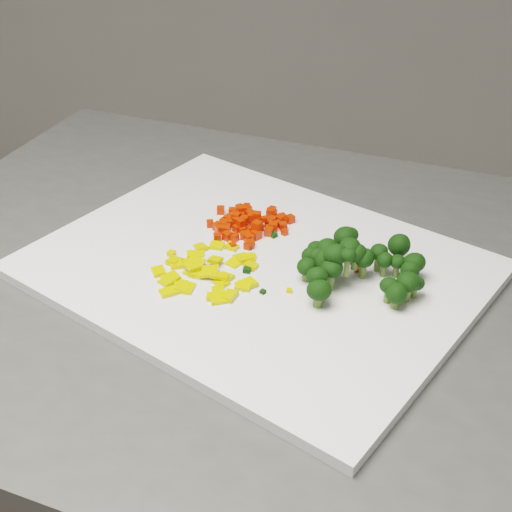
% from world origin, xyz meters
% --- Properties ---
extents(cutting_board, '(0.59, 0.54, 0.01)m').
position_xyz_m(cutting_board, '(0.13, 0.09, 0.91)').
color(cutting_board, white).
rests_on(cutting_board, counter_block).
extents(carrot_pile, '(0.11, 0.11, 0.03)m').
position_xyz_m(carrot_pile, '(0.11, 0.16, 0.93)').
color(carrot_pile, red).
rests_on(carrot_pile, cutting_board).
extents(pepper_pile, '(0.12, 0.12, 0.02)m').
position_xyz_m(pepper_pile, '(0.08, 0.05, 0.92)').
color(pepper_pile, yellow).
rests_on(pepper_pile, cutting_board).
extents(broccoli_pile, '(0.13, 0.13, 0.06)m').
position_xyz_m(broccoli_pile, '(0.25, 0.07, 0.94)').
color(broccoli_pile, black).
rests_on(broccoli_pile, cutting_board).
extents(carrot_cube_0, '(0.01, 0.01, 0.01)m').
position_xyz_m(carrot_cube_0, '(0.14, 0.18, 0.92)').
color(carrot_cube_0, red).
rests_on(carrot_cube_0, carrot_pile).
extents(carrot_cube_1, '(0.01, 0.01, 0.01)m').
position_xyz_m(carrot_cube_1, '(0.10, 0.16, 0.92)').
color(carrot_cube_1, red).
rests_on(carrot_cube_1, carrot_pile).
extents(carrot_cube_2, '(0.01, 0.01, 0.01)m').
position_xyz_m(carrot_cube_2, '(0.09, 0.16, 0.92)').
color(carrot_cube_2, red).
rests_on(carrot_cube_2, carrot_pile).
extents(carrot_cube_3, '(0.01, 0.01, 0.01)m').
position_xyz_m(carrot_cube_3, '(0.08, 0.15, 0.92)').
color(carrot_cube_3, red).
rests_on(carrot_cube_3, carrot_pile).
extents(carrot_cube_4, '(0.01, 0.01, 0.01)m').
position_xyz_m(carrot_cube_4, '(0.08, 0.13, 0.92)').
color(carrot_cube_4, red).
rests_on(carrot_cube_4, carrot_pile).
extents(carrot_cube_5, '(0.01, 0.01, 0.01)m').
position_xyz_m(carrot_cube_5, '(0.08, 0.17, 0.92)').
color(carrot_cube_5, red).
rests_on(carrot_cube_5, carrot_pile).
extents(carrot_cube_6, '(0.01, 0.01, 0.01)m').
position_xyz_m(carrot_cube_6, '(0.10, 0.15, 0.93)').
color(carrot_cube_6, red).
rests_on(carrot_cube_6, carrot_pile).
extents(carrot_cube_7, '(0.01, 0.01, 0.01)m').
position_xyz_m(carrot_cube_7, '(0.11, 0.17, 0.93)').
color(carrot_cube_7, red).
rests_on(carrot_cube_7, carrot_pile).
extents(carrot_cube_8, '(0.01, 0.01, 0.01)m').
position_xyz_m(carrot_cube_8, '(0.10, 0.16, 0.92)').
color(carrot_cube_8, red).
rests_on(carrot_cube_8, carrot_pile).
extents(carrot_cube_9, '(0.01, 0.01, 0.01)m').
position_xyz_m(carrot_cube_9, '(0.12, 0.12, 0.92)').
color(carrot_cube_9, red).
rests_on(carrot_cube_9, carrot_pile).
extents(carrot_cube_10, '(0.01, 0.01, 0.01)m').
position_xyz_m(carrot_cube_10, '(0.10, 0.17, 0.92)').
color(carrot_cube_10, red).
rests_on(carrot_cube_10, carrot_pile).
extents(carrot_cube_11, '(0.01, 0.01, 0.01)m').
position_xyz_m(carrot_cube_11, '(0.10, 0.15, 0.92)').
color(carrot_cube_11, red).
rests_on(carrot_cube_11, carrot_pile).
extents(carrot_cube_12, '(0.01, 0.01, 0.01)m').
position_xyz_m(carrot_cube_12, '(0.14, 0.18, 0.92)').
color(carrot_cube_12, red).
rests_on(carrot_cube_12, carrot_pile).
extents(carrot_cube_13, '(0.01, 0.01, 0.01)m').
position_xyz_m(carrot_cube_13, '(0.09, 0.20, 0.92)').
color(carrot_cube_13, red).
rests_on(carrot_cube_13, carrot_pile).
extents(carrot_cube_14, '(0.01, 0.01, 0.01)m').
position_xyz_m(carrot_cube_14, '(0.10, 0.18, 0.93)').
color(carrot_cube_14, red).
rests_on(carrot_cube_14, carrot_pile).
extents(carrot_cube_15, '(0.01, 0.01, 0.01)m').
position_xyz_m(carrot_cube_15, '(0.08, 0.16, 0.92)').
color(carrot_cube_15, red).
rests_on(carrot_cube_15, carrot_pile).
extents(carrot_cube_16, '(0.01, 0.01, 0.01)m').
position_xyz_m(carrot_cube_16, '(0.14, 0.15, 0.92)').
color(carrot_cube_16, red).
rests_on(carrot_cube_16, carrot_pile).
extents(carrot_cube_17, '(0.01, 0.01, 0.01)m').
position_xyz_m(carrot_cube_17, '(0.12, 0.15, 0.92)').
color(carrot_cube_17, red).
rests_on(carrot_cube_17, carrot_pile).
extents(carrot_cube_18, '(0.01, 0.01, 0.01)m').
position_xyz_m(carrot_cube_18, '(0.16, 0.18, 0.92)').
color(carrot_cube_18, red).
rests_on(carrot_cube_18, carrot_pile).
extents(carrot_cube_19, '(0.01, 0.01, 0.01)m').
position_xyz_m(carrot_cube_19, '(0.11, 0.18, 0.92)').
color(carrot_cube_19, red).
rests_on(carrot_cube_19, carrot_pile).
extents(carrot_cube_20, '(0.01, 0.01, 0.01)m').
position_xyz_m(carrot_cube_20, '(0.09, 0.18, 0.92)').
color(carrot_cube_20, red).
rests_on(carrot_cube_20, carrot_pile).
extents(carrot_cube_21, '(0.01, 0.01, 0.01)m').
position_xyz_m(carrot_cube_21, '(0.12, 0.16, 0.92)').
color(carrot_cube_21, red).
rests_on(carrot_cube_21, carrot_pile).
extents(carrot_cube_22, '(0.01, 0.01, 0.01)m').
position_xyz_m(carrot_cube_22, '(0.07, 0.19, 0.92)').
color(carrot_cube_22, red).
rests_on(carrot_cube_22, carrot_pile).
extents(carrot_cube_23, '(0.01, 0.01, 0.01)m').
position_xyz_m(carrot_cube_23, '(0.11, 0.13, 0.92)').
color(carrot_cube_23, red).
rests_on(carrot_cube_23, carrot_pile).
extents(carrot_cube_24, '(0.01, 0.01, 0.01)m').
position_xyz_m(carrot_cube_24, '(0.10, 0.20, 0.92)').
color(carrot_cube_24, red).
rests_on(carrot_cube_24, carrot_pile).
extents(carrot_cube_25, '(0.01, 0.01, 0.01)m').
position_xyz_m(carrot_cube_25, '(0.11, 0.13, 0.92)').
color(carrot_cube_25, red).
rests_on(carrot_cube_25, carrot_pile).
extents(carrot_cube_26, '(0.01, 0.01, 0.01)m').
position_xyz_m(carrot_cube_26, '(0.15, 0.19, 0.92)').
color(carrot_cube_26, red).
rests_on(carrot_cube_26, carrot_pile).
extents(carrot_cube_27, '(0.01, 0.01, 0.01)m').
position_xyz_m(carrot_cube_27, '(0.10, 0.11, 0.92)').
color(carrot_cube_27, red).
rests_on(carrot_cube_27, carrot_pile).
extents(carrot_cube_28, '(0.01, 0.01, 0.01)m').
position_xyz_m(carrot_cube_28, '(0.09, 0.17, 0.92)').
color(carrot_cube_28, red).
rests_on(carrot_cube_28, carrot_pile).
extents(carrot_cube_29, '(0.01, 0.01, 0.01)m').
position_xyz_m(carrot_cube_29, '(0.13, 0.20, 0.92)').
color(carrot_cube_29, red).
rests_on(carrot_cube_29, carrot_pile).
extents(carrot_cube_30, '(0.01, 0.01, 0.01)m').
position_xyz_m(carrot_cube_30, '(0.09, 0.20, 0.92)').
color(carrot_cube_30, red).
rests_on(carrot_cube_30, carrot_pile).
extents(carrot_cube_31, '(0.01, 0.01, 0.01)m').
position_xyz_m(carrot_cube_31, '(0.08, 0.15, 0.92)').
color(carrot_cube_31, red).
rests_on(carrot_cube_31, carrot_pile).
extents(carrot_cube_32, '(0.01, 0.01, 0.01)m').
position_xyz_m(carrot_cube_32, '(0.09, 0.13, 0.92)').
color(carrot_cube_32, red).
rests_on(carrot_cube_32, carrot_pile).
extents(carrot_cube_33, '(0.01, 0.01, 0.01)m').
position_xyz_m(carrot_cube_33, '(0.08, 0.19, 0.92)').
color(carrot_cube_33, red).
rests_on(carrot_cube_33, carrot_pile).
extents(carrot_cube_34, '(0.01, 0.01, 0.01)m').
position_xyz_m(carrot_cube_34, '(0.14, 0.16, 0.92)').
color(carrot_cube_34, red).
rests_on(carrot_cube_34, carrot_pile).
extents(carrot_cube_35, '(0.01, 0.01, 0.01)m').
position_xyz_m(carrot_cube_35, '(0.08, 0.14, 0.92)').
color(carrot_cube_35, red).
rests_on(carrot_cube_35, carrot_pile).
extents(carrot_cube_36, '(0.01, 0.01, 0.01)m').
position_xyz_m(carrot_cube_36, '(0.12, 0.13, 0.92)').
color(carrot_cube_36, red).
rests_on(carrot_cube_36, carrot_pile).
extents(carrot_cube_37, '(0.01, 0.01, 0.01)m').
position_xyz_m(carrot_cube_37, '(0.12, 0.13, 0.92)').
color(carrot_cube_37, red).
rests_on(carrot_cube_37, carrot_pile).
extents(carrot_cube_38, '(0.01, 0.01, 0.01)m').
position_xyz_m(carrot_cube_38, '(0.13, 0.20, 0.92)').
color(carrot_cube_38, red).
rests_on(carrot_cube_38, carrot_pile).
extents(carrot_cube_39, '(0.01, 0.01, 0.01)m').
position_xyz_m(carrot_cube_39, '(0.13, 0.19, 0.92)').
color(carrot_cube_39, red).
rests_on(carrot_cube_39, carrot_pile).
extents(carrot_cube_40, '(0.01, 0.01, 0.01)m').
position_xyz_m(carrot_cube_40, '(0.12, 0.17, 0.93)').
color(carrot_cube_40, red).
rests_on(carrot_cube_40, carrot_pile).
extents(carrot_cube_41, '(0.01, 0.01, 0.01)m').
position_xyz_m(carrot_cube_41, '(0.13, 0.17, 0.92)').
color(carrot_cube_41, red).
rests_on(carrot_cube_41, carrot_pile).
extents(carrot_cube_42, '(0.01, 0.01, 0.01)m').
position_xyz_m(carrot_cube_42, '(0.12, 0.14, 0.92)').
color(carrot_cube_42, red).
rests_on(carrot_cube_42, carrot_pile).
extents(carrot_cube_43, '(0.01, 0.01, 0.01)m').
position_xyz_m(carrot_cube_43, '(0.15, 0.18, 0.92)').
color(carrot_cube_43, red).
rests_on(carrot_cube_43, carrot_pile).
extents(carrot_cube_44, '(0.01, 0.01, 0.01)m').
position_xyz_m(carrot_cube_44, '(0.12, 0.12, 0.92)').
color(carrot_cube_44, red).
rests_on(carrot_cube_44, carrot_pile).
extents(carrot_cube_45, '(0.01, 0.01, 0.01)m').
position_xyz_m(carrot_cube_45, '(0.10, 0.16, 0.92)').
color(carrot_cube_45, red).
rests_on(carrot_cube_45, carrot_pile).
extents(carrot_cube_46, '(0.01, 0.01, 0.01)m').
position_xyz_m(carrot_cube_46, '(0.14, 0.16, 0.92)').
color(carrot_cube_46, red).
rests_on(carrot_cube_46, carrot_pile).
extents(carrot_cube_47, '(0.01, 0.01, 0.01)m').
position_xyz_m(carrot_cube_47, '(0.08, 0.16, 0.92)').
color(carrot_cube_47, red).
rests_on(carrot_cube_47, carrot_pile).
extents(carrot_cube_48, '(0.01, 0.01, 0.01)m').
position_xyz_m(carrot_cube_48, '(0.10, 0.18, 0.92)').
color(carrot_cube_48, red).
rests_on(carrot_cube_48, carrot_pile).
extents(carrot_cube_49, '(0.01, 0.01, 0.01)m').
position_xyz_m(carrot_cube_49, '(0.16, 0.15, 0.92)').
color(carrot_cube_49, red).
rests_on(carrot_cube_49, carrot_pile).
extents(carrot_cube_50, '(0.01, 0.01, 0.01)m').
position_xyz_m(carrot_cube_50, '(0.12, 0.17, 0.92)').
color(carrot_cube_50, red).
rests_on(carrot_cube_50, carrot_pile).
extents(carrot_cube_51, '(0.01, 0.01, 0.01)m').
position_xyz_m(carrot_cube_51, '(0.06, 0.15, 0.92)').
color(carrot_cube_51, red).
rests_on(carrot_cube_51, carrot_pile).
extents(carrot_cube_52, '(0.01, 0.01, 0.01)m').
position_xyz_m(carrot_cube_52, '(0.12, 0.16, 0.92)').
color(carrot_cube_52, red).
rests_on(carrot_cube_52, carrot_pile).
extents(carrot_cube_53, '(0.01, 0.01, 0.01)m').
position_xyz_m(carrot_cube_53, '(0.15, 0.17, 0.92)').
color(carrot_cube_53, red).
rests_on(carrot_cube_53, carrot_pile).
extents(carrot_cube_54, '(0.01, 0.01, 0.01)m').
position_xyz_m(carrot_cube_54, '(0.12, 0.12, 0.92)').
color(carrot_cube_54, red).
rests_on(carrot_cube_54, carrot_pile).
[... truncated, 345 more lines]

